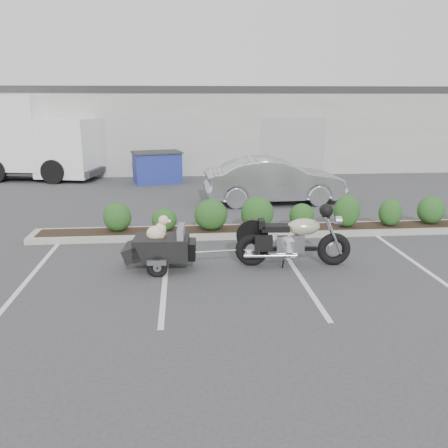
{
  "coord_description": "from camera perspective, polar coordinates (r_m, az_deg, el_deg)",
  "views": [
    {
      "loc": [
        -1.11,
        -9.71,
        3.47
      ],
      "look_at": [
        -0.21,
        0.48,
        0.75
      ],
      "focal_mm": 38.0,
      "sensor_mm": 36.0,
      "label": 1
    }
  ],
  "objects": [
    {
      "name": "delivery_truck",
      "position": [
        23.23,
        -24.08,
        9.31
      ],
      "size": [
        8.2,
        4.12,
        3.59
      ],
      "rotation": [
        0.0,
        0.0,
        -0.21
      ],
      "color": "white",
      "rests_on": "ground"
    },
    {
      "name": "ground",
      "position": [
        10.37,
        1.38,
        -4.66
      ],
      "size": [
        90.0,
        90.0,
        0.0
      ],
      "primitive_type": "plane",
      "color": "#38383A",
      "rests_on": "ground"
    },
    {
      "name": "planter_kerb",
      "position": [
        12.57,
        4.8,
        -0.84
      ],
      "size": [
        12.0,
        1.0,
        0.15
      ],
      "primitive_type": "cube",
      "color": "#9E9E93",
      "rests_on": "ground"
    },
    {
      "name": "building",
      "position": [
        26.78,
        -2.72,
        11.73
      ],
      "size": [
        26.0,
        10.0,
        4.0
      ],
      "primitive_type": "cube",
      "color": "#9EA099",
      "rests_on": "ground"
    },
    {
      "name": "sedan",
      "position": [
        16.2,
        6.08,
        5.23
      ],
      "size": [
        4.76,
        1.83,
        1.55
      ],
      "primitive_type": "imported",
      "rotation": [
        0.0,
        0.0,
        1.61
      ],
      "color": "#B0B0B7",
      "rests_on": "ground"
    },
    {
      "name": "dumpster",
      "position": [
        20.33,
        -8.06,
        6.82
      ],
      "size": [
        2.26,
        1.8,
        1.31
      ],
      "rotation": [
        0.0,
        0.0,
        0.24
      ],
      "color": "navy",
      "rests_on": "ground"
    },
    {
      "name": "motorcycle",
      "position": [
        10.13,
        8.33,
        -1.92
      ],
      "size": [
        2.48,
        0.84,
        1.42
      ],
      "rotation": [
        0.0,
        0.0,
        -0.07
      ],
      "color": "black",
      "rests_on": "ground"
    },
    {
      "name": "pet_trailer",
      "position": [
        9.93,
        -7.59,
        -2.68
      ],
      "size": [
        1.98,
        1.11,
        1.18
      ],
      "rotation": [
        0.0,
        0.0,
        -0.07
      ],
      "color": "black",
      "rests_on": "ground"
    }
  ]
}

